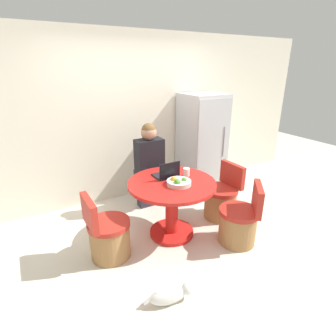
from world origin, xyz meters
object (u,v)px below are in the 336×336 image
chair_left_side (108,236)px  chair_right_side (221,200)px  refrigerator (202,143)px  chair_near_right_corner (239,223)px  person_seated (148,163)px  dining_table (172,199)px  laptop (167,174)px  fruit_bowl (179,182)px  cat (171,295)px

chair_left_side → chair_right_side: 1.71m
refrigerator → chair_right_side: size_ratio=2.10×
chair_near_right_corner → person_seated: person_seated is taller
chair_left_side → dining_table: bearing=-90.0°
dining_table → person_seated: 0.80m
chair_left_side → person_seated: size_ratio=0.59×
chair_left_side → laptop: 1.03m
chair_near_right_corner → refrigerator: bearing=-158.2°
dining_table → fruit_bowl: fruit_bowl is taller
chair_left_side → cat: chair_left_side is taller
dining_table → chair_near_right_corner: chair_near_right_corner is taller
dining_table → laptop: size_ratio=3.82×
chair_left_side → fruit_bowl: fruit_bowl is taller
dining_table → laptop: bearing=85.4°
fruit_bowl → person_seated: bearing=89.4°
dining_table → chair_right_side: size_ratio=1.38×
chair_near_right_corner → person_seated: 1.53m
chair_near_right_corner → laptop: laptop is taller
dining_table → fruit_bowl: bearing=-76.0°
chair_near_right_corner → laptop: bearing=-98.0°
person_seated → laptop: 0.61m
chair_near_right_corner → dining_table: bearing=-90.0°
chair_left_side → fruit_bowl: size_ratio=2.69×
refrigerator → cat: refrigerator is taller
chair_left_side → chair_near_right_corner: bearing=-111.0°
dining_table → person_seated: bearing=87.2°
refrigerator → chair_near_right_corner: bearing=-108.2°
person_seated → chair_near_right_corner: bearing=115.1°
dining_table → cat: size_ratio=2.26×
refrigerator → person_seated: size_ratio=1.24×
dining_table → laptop: 0.33m
chair_near_right_corner → cat: (-1.20, -0.39, -0.18)m
chair_near_right_corner → person_seated: size_ratio=0.59×
chair_near_right_corner → laptop: size_ratio=2.78×
chair_right_side → laptop: size_ratio=2.78×
refrigerator → chair_right_side: refrigerator is taller
laptop → cat: (-0.56, -1.11, -0.71)m
chair_left_side → chair_near_right_corner: same height
person_seated → dining_table: bearing=87.2°
cat → chair_near_right_corner: bearing=30.9°
fruit_bowl → cat: size_ratio=0.61×
refrigerator → chair_near_right_corner: 1.74m
chair_right_side → fruit_bowl: fruit_bowl is taller
chair_near_right_corner → fruit_bowl: (-0.62, 0.44, 0.52)m
refrigerator → laptop: size_ratio=5.85×
chair_right_side → chair_near_right_corner: same height
chair_right_side → cat: bearing=-57.5°
chair_right_side → cat: (-1.40, -0.98, -0.18)m
chair_left_side → cat: 0.98m
chair_near_right_corner → laptop: 1.09m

